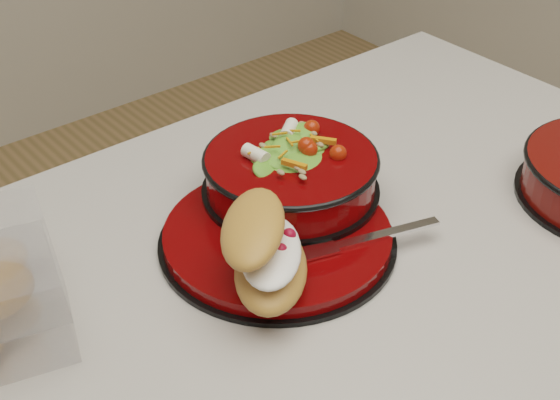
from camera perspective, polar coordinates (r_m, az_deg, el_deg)
dinner_plate at (r=0.86m, az=-0.11°, el=-2.70°), size 0.26×0.26×0.02m
salad_bowl at (r=0.89m, az=0.79°, el=2.35°), size 0.21×0.21×0.09m
croissant at (r=0.76m, az=-0.97°, el=-3.72°), size 0.14×0.16×0.08m
fork at (r=0.84m, az=6.35°, el=-2.83°), size 0.16×0.06×0.00m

